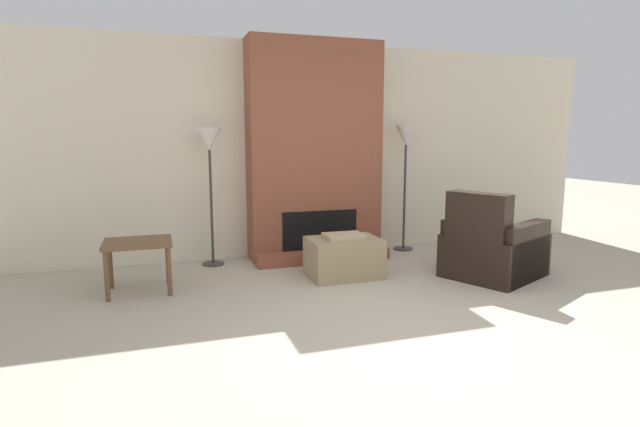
# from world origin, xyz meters

# --- Properties ---
(ground_plane) EXTENTS (24.00, 24.00, 0.00)m
(ground_plane) POSITION_xyz_m (0.00, 0.00, 0.00)
(ground_plane) COLOR #B2A893
(wall_back) EXTENTS (8.15, 0.06, 2.60)m
(wall_back) POSITION_xyz_m (0.00, 3.01, 1.30)
(wall_back) COLOR beige
(wall_back) RESTS_ON ground_plane
(fireplace) EXTENTS (1.61, 0.68, 2.60)m
(fireplace) POSITION_xyz_m (0.00, 2.76, 1.26)
(fireplace) COLOR brown
(fireplace) RESTS_ON ground_plane
(ottoman) EXTENTS (0.75, 0.53, 0.46)m
(ottoman) POSITION_xyz_m (-0.00, 1.76, 0.22)
(ottoman) COLOR #998460
(ottoman) RESTS_ON ground_plane
(armchair) EXTENTS (1.19, 1.12, 0.92)m
(armchair) POSITION_xyz_m (1.47, 1.26, 0.29)
(armchair) COLOR black
(armchair) RESTS_ON ground_plane
(side_table) EXTENTS (0.62, 0.49, 0.50)m
(side_table) POSITION_xyz_m (-2.04, 1.88, 0.43)
(side_table) COLOR brown
(side_table) RESTS_ON ground_plane
(floor_lamp_left) EXTENTS (0.28, 0.28, 1.57)m
(floor_lamp_left) POSITION_xyz_m (-1.26, 2.71, 1.33)
(floor_lamp_left) COLOR #333333
(floor_lamp_left) RESTS_ON ground_plane
(floor_lamp_right) EXTENTS (0.28, 0.28, 1.61)m
(floor_lamp_right) POSITION_xyz_m (1.21, 2.71, 1.37)
(floor_lamp_right) COLOR #333333
(floor_lamp_right) RESTS_ON ground_plane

